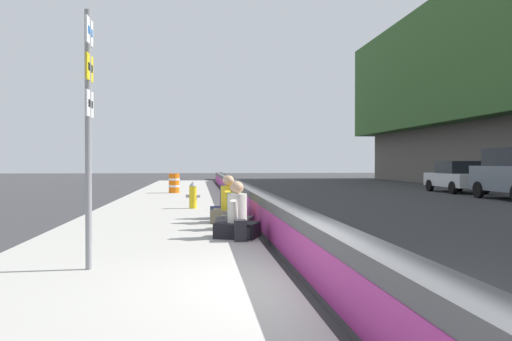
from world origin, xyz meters
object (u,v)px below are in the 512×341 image
fire_hydrant (193,195)px  seated_person_foreground (237,220)px  seated_person_rear (229,208)px  construction_barrel (174,183)px  seated_person_middle (235,215)px  parked_car_midline (456,177)px  seated_person_far (227,205)px  backpack (241,231)px  route_sign_post (89,119)px

fire_hydrant → seated_person_foreground: size_ratio=0.79×
seated_person_foreground → seated_person_rear: size_ratio=0.96×
seated_person_foreground → construction_barrel: 16.63m
seated_person_middle → parked_car_midline: size_ratio=0.23×
seated_person_rear → seated_person_far: 1.05m
seated_person_foreground → backpack: (-0.47, -0.04, -0.15)m
seated_person_far → fire_hydrant: bearing=15.9°
route_sign_post → seated_person_foreground: route_sign_post is taller
route_sign_post → fire_hydrant: route_sign_post is taller
parked_car_midline → backpack: bearing=144.3°
seated_person_foreground → construction_barrel: (16.51, 1.94, 0.13)m
seated_person_far → backpack: seated_person_far is taller
seated_person_rear → backpack: size_ratio=2.92×
seated_person_foreground → seated_person_far: 3.84m
parked_car_midline → seated_person_far: bearing=136.7°
route_sign_post → seated_person_foreground: size_ratio=3.22×
backpack → construction_barrel: bearing=6.6°
route_sign_post → construction_barrel: size_ratio=3.79×
seated_person_rear → seated_person_far: seated_person_rear is taller
seated_person_far → construction_barrel: 12.83m
route_sign_post → seated_person_middle: (4.43, -2.33, -1.77)m
fire_hydrant → seated_person_rear: 4.46m
construction_barrel → parked_car_midline: (1.30, -15.13, 0.24)m
route_sign_post → parked_car_midline: size_ratio=0.80×
route_sign_post → seated_person_rear: bearing=-21.2°
fire_hydrant → parked_car_midline: bearing=-52.9°
construction_barrel → parked_car_midline: 15.19m
seated_person_rear → seated_person_foreground: bearing=-179.8°
fire_hydrant → seated_person_middle: (-5.76, -0.99, -0.12)m
seated_person_middle → parked_car_midline: (16.43, -13.14, 0.40)m
seated_person_far → construction_barrel: seated_person_far is taller
seated_person_foreground → backpack: 0.50m
seated_person_foreground → backpack: seated_person_foreground is taller
route_sign_post → seated_person_far: (6.88, -2.28, -1.74)m
seated_person_far → backpack: bearing=-179.6°
parked_car_midline → seated_person_foreground: bearing=143.5°
parked_car_midline → seated_person_rear: bearing=138.7°
backpack → parked_car_midline: 22.53m
route_sign_post → seated_person_rear: route_sign_post is taller
backpack → seated_person_far: bearing=0.4°
seated_person_middle → seated_person_rear: (1.40, 0.06, 0.04)m
seated_person_middle → seated_person_far: size_ratio=0.91×
fire_hydrant → backpack: fire_hydrant is taller
backpack → parked_car_midline: bearing=-35.7°
route_sign_post → seated_person_rear: size_ratio=3.09×
fire_hydrant → backpack: bearing=-172.7°
seated_person_foreground → parked_car_midline: 22.17m
fire_hydrant → seated_person_middle: size_ratio=0.85×
seated_person_middle → seated_person_far: (2.45, 0.04, 0.03)m
route_sign_post → seated_person_far: 7.46m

